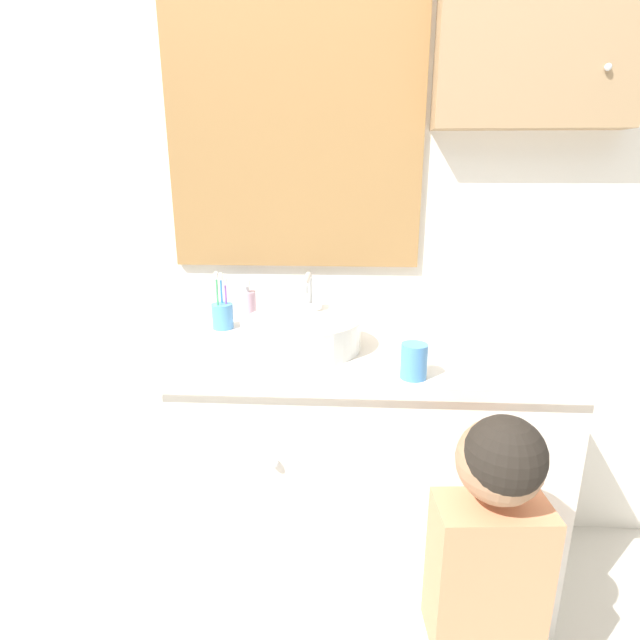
# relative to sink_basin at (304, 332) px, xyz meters

# --- Properties ---
(wall_back) EXTENTS (3.20, 0.18, 2.50)m
(wall_back) POSITION_rel_sink_basin_xyz_m (0.22, 0.30, 0.43)
(wall_back) COLOR silver
(wall_back) RESTS_ON ground_plane
(vanity_counter) EXTENTS (1.12, 0.55, 0.82)m
(vanity_counter) POSITION_rel_sink_basin_xyz_m (0.19, 0.00, -0.46)
(vanity_counter) COLOR silver
(vanity_counter) RESTS_ON ground_plane
(sink_basin) EXTENTS (0.34, 0.39, 0.19)m
(sink_basin) POSITION_rel_sink_basin_xyz_m (0.00, 0.00, 0.00)
(sink_basin) COLOR silver
(sink_basin) RESTS_ON vanity_counter
(toothbrush_holder) EXTENTS (0.07, 0.07, 0.19)m
(toothbrush_holder) POSITION_rel_sink_basin_xyz_m (-0.29, 0.17, -0.00)
(toothbrush_holder) COLOR #4C93C6
(toothbrush_holder) RESTS_ON vanity_counter
(soap_dispenser) EXTENTS (0.05, 0.05, 0.17)m
(soap_dispenser) POSITION_rel_sink_basin_xyz_m (-0.20, 0.17, 0.02)
(soap_dispenser) COLOR #CCA3BC
(soap_dispenser) RESTS_ON vanity_counter
(child_figure) EXTENTS (0.25, 0.45, 0.87)m
(child_figure) POSITION_rel_sink_basin_xyz_m (0.44, -0.50, -0.36)
(child_figure) COLOR slate
(child_figure) RESTS_ON ground_plane
(drinking_cup) EXTENTS (0.07, 0.07, 0.09)m
(drinking_cup) POSITION_rel_sink_basin_xyz_m (0.30, -0.21, -0.00)
(drinking_cup) COLOR #4789D1
(drinking_cup) RESTS_ON vanity_counter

